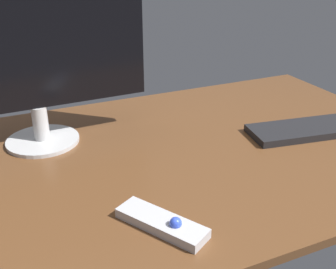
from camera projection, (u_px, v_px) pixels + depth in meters
desk at (173, 156)px, 105.30cm from camera, size 140.00×84.00×2.00cm
monitor at (30, 50)px, 99.53cm from camera, size 58.18×19.01×44.48cm
keyboard at (316, 128)px, 115.75cm from camera, size 39.74×17.51×1.98cm
media_remote at (162, 223)px, 77.03cm from camera, size 14.02×18.56×3.51cm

